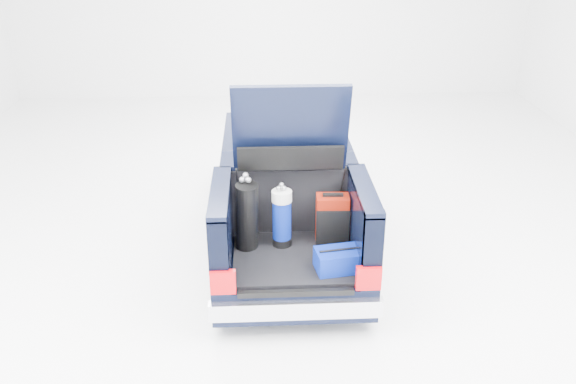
{
  "coord_description": "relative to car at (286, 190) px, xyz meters",
  "views": [
    {
      "loc": [
        -0.34,
        -7.35,
        4.15
      ],
      "look_at": [
        0.0,
        -0.5,
        0.93
      ],
      "focal_mm": 38.0,
      "sensor_mm": 36.0,
      "label": 1
    }
  ],
  "objects": [
    {
      "name": "ground",
      "position": [
        0.0,
        -0.11,
        -0.67
      ],
      "size": [
        14.0,
        14.0,
        0.0
      ],
      "primitive_type": "plane",
      "color": "white",
      "rests_on": "ground"
    },
    {
      "name": "car",
      "position": [
        0.0,
        0.0,
        0.0
      ],
      "size": [
        1.87,
        4.65,
        2.47
      ],
      "color": "black",
      "rests_on": "ground"
    },
    {
      "name": "red_suitcase",
      "position": [
        0.48,
        -1.29,
        0.22
      ],
      "size": [
        0.38,
        0.25,
        0.61
      ],
      "rotation": [
        0.0,
        0.0,
        -0.04
      ],
      "color": "#6C0F03",
      "rests_on": "car"
    },
    {
      "name": "black_golf_bag",
      "position": [
        -0.5,
        -1.39,
        0.34
      ],
      "size": [
        0.33,
        0.39,
        0.91
      ],
      "rotation": [
        0.0,
        0.0,
        0.28
      ],
      "color": "black",
      "rests_on": "car"
    },
    {
      "name": "blue_golf_bag",
      "position": [
        -0.11,
        -1.32,
        0.28
      ],
      "size": [
        0.3,
        0.3,
        0.77
      ],
      "rotation": [
        0.0,
        0.0,
        0.42
      ],
      "color": "black",
      "rests_on": "car"
    },
    {
      "name": "blue_duffel",
      "position": [
        0.48,
        -1.89,
        0.04
      ],
      "size": [
        0.53,
        0.39,
        0.25
      ],
      "rotation": [
        0.0,
        0.0,
        0.16
      ],
      "color": "navy",
      "rests_on": "car"
    }
  ]
}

